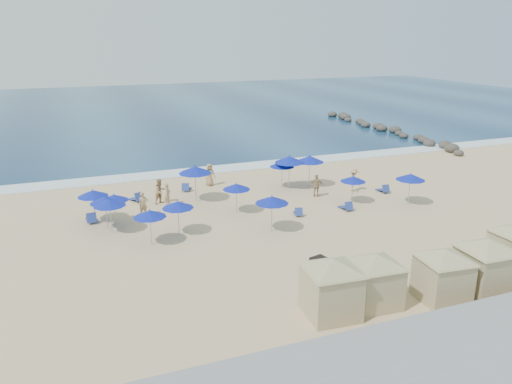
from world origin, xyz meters
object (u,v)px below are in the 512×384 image
umbrella_13 (105,200)px  beachgoer_3 (354,180)px  umbrella_0 (114,198)px  umbrella_9 (289,160)px  cabana_1 (375,273)px  umbrella_1 (109,202)px  beachgoer_1 (160,191)px  rock_jetty (386,129)px  cabana_2 (444,268)px  umbrella_10 (310,159)px  umbrella_7 (282,164)px  beachgoer_4 (210,175)px  beachgoer_5 (168,194)px  beachgoer_2 (317,186)px  umbrella_8 (353,179)px  cabana_3 (486,259)px  umbrella_6 (272,200)px  umbrella_3 (150,214)px  umbrella_2 (93,193)px  umbrella_4 (195,170)px  umbrella_5 (236,187)px  umbrella_12 (178,205)px  beachgoer_0 (143,204)px  cabana_0 (332,280)px

umbrella_13 → beachgoer_3: umbrella_13 is taller
umbrella_0 → umbrella_9: bearing=12.8°
cabana_1 → umbrella_1: 16.30m
cabana_1 → beachgoer_1: (-6.20, 17.22, -0.63)m
rock_jetty → umbrella_13: 40.28m
rock_jetty → cabana_1: cabana_1 is taller
cabana_2 → umbrella_10: 18.08m
umbrella_7 → umbrella_13: bearing=-164.0°
beachgoer_4 → beachgoer_5: (-4.05, -3.48, -0.09)m
rock_jetty → beachgoer_2: size_ratio=15.87×
cabana_1 → umbrella_8: size_ratio=2.07×
beachgoer_4 → beachgoer_5: beachgoer_4 is taller
cabana_3 → beachgoer_1: bearing=122.8°
cabana_2 → umbrella_6: bearing=111.0°
umbrella_3 → beachgoer_3: 16.79m
umbrella_6 → umbrella_2: bearing=150.7°
umbrella_1 → umbrella_7: (13.32, 4.65, -0.02)m
beachgoer_1 → beachgoer_3: 14.48m
umbrella_8 → cabana_1: bearing=-117.6°
umbrella_0 → umbrella_8: 16.20m
cabana_3 → umbrella_9: (-1.62, 18.00, 0.66)m
umbrella_13 → beachgoer_5: 5.44m
umbrella_4 → umbrella_9: 7.53m
cabana_3 → umbrella_8: size_ratio=2.24×
cabana_2 → umbrella_13: size_ratio=2.00×
beachgoer_2 → beachgoer_3: bearing=-150.6°
rock_jetty → umbrella_4: size_ratio=9.88×
rock_jetty → cabana_3: 39.73m
cabana_1 → umbrella_9: cabana_1 is taller
umbrella_6 → beachgoer_3: size_ratio=1.32×
beachgoer_1 → umbrella_5: bearing=-68.1°
umbrella_7 → beachgoer_5: (-9.11, -0.84, -1.11)m
umbrella_0 → umbrella_6: bearing=-27.7°
umbrella_10 → beachgoer_3: bearing=-43.1°
umbrella_3 → beachgoer_2: (12.88, 4.40, -1.02)m
umbrella_6 → umbrella_9: 8.94m
cabana_1 → umbrella_12: 12.77m
umbrella_5 → beachgoer_0: (-5.93, 1.70, -1.04)m
umbrella_0 → umbrella_10: (15.13, 3.03, 0.42)m
umbrella_2 → beachgoer_2: size_ratio=1.31×
umbrella_9 → umbrella_13: umbrella_9 is taller
umbrella_6 → beachgoer_0: umbrella_6 is taller
umbrella_9 → umbrella_10: 1.73m
umbrella_0 → beachgoer_1: (3.42, 3.07, -0.89)m
cabana_0 → umbrella_1: (-7.78, 12.93, 0.27)m
cabana_0 → umbrella_1: cabana_0 is taller
rock_jetty → beachgoer_3: (-16.49, -19.19, 0.52)m
rock_jetty → beachgoer_0: beachgoer_0 is taller
umbrella_4 → beachgoer_0: 4.58m
cabana_3 → umbrella_5: size_ratio=2.17×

